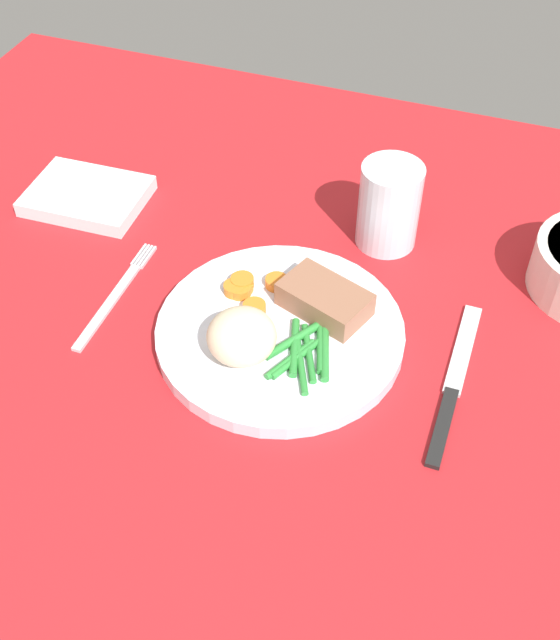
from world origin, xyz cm
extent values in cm
cube|color=red|center=(0.00, 0.00, 1.00)|extent=(120.00, 90.00, 2.00)
cylinder|color=white|center=(-1.33, -3.07, 2.80)|extent=(24.56, 24.56, 1.60)
cube|color=#936047|center=(1.99, 0.79, 4.94)|extent=(9.98, 7.91, 2.68)
ellipsoid|color=beige|center=(-3.54, -7.49, 5.96)|extent=(6.58, 6.65, 4.72)
cylinder|color=orange|center=(-6.95, 1.10, 4.17)|extent=(2.41, 2.41, 1.13)
cylinder|color=orange|center=(-7.35, -0.05, 4.12)|extent=(2.27, 2.27, 1.04)
cylinder|color=orange|center=(-3.66, 2.38, 4.08)|extent=(2.32, 2.32, 0.97)
cylinder|color=orange|center=(-6.52, 0.63, 4.00)|extent=(1.84, 1.84, 0.80)
cylinder|color=orange|center=(-6.76, 0.22, 4.10)|extent=(2.31, 2.31, 1.00)
cylinder|color=orange|center=(-4.43, -1.97, 4.13)|extent=(2.31, 2.31, 1.07)
cylinder|color=#2D8C38|center=(1.20, -6.99, 3.90)|extent=(3.14, 5.55, 0.61)
cylinder|color=#2D8C38|center=(3.98, -5.35, 4.01)|extent=(2.66, 6.21, 0.82)
cylinder|color=#2D8C38|center=(1.08, -6.94, 3.93)|extent=(3.27, 5.97, 0.66)
cylinder|color=#2D8C38|center=(2.49, -5.63, 3.92)|extent=(3.58, 6.75, 0.65)
cylinder|color=#2D8C38|center=(3.24, -4.36, 3.96)|extent=(2.77, 6.68, 0.73)
cylinder|color=#2D8C38|center=(0.79, -4.32, 4.02)|extent=(4.64, 6.87, 0.83)
cylinder|color=#2D8C38|center=(0.99, -5.45, 3.99)|extent=(2.75, 6.95, 0.77)
cylinder|color=#2D8C38|center=(1.65, -6.59, 3.93)|extent=(3.42, 6.27, 0.67)
cylinder|color=#2D8C38|center=(2.02, -6.78, 3.93)|extent=(4.01, 7.63, 0.66)
cube|color=silver|center=(-19.53, -5.07, 2.20)|extent=(1.00, 13.00, 0.40)
cube|color=silver|center=(-20.13, 3.23, 2.20)|extent=(0.24, 3.60, 0.40)
cube|color=silver|center=(-19.73, 3.23, 2.20)|extent=(0.24, 3.60, 0.40)
cube|color=silver|center=(-19.33, 3.23, 2.20)|extent=(0.24, 3.60, 0.40)
cube|color=silver|center=(-18.93, 3.23, 2.20)|extent=(0.24, 3.60, 0.40)
cube|color=black|center=(16.12, -8.57, 2.20)|extent=(1.30, 9.00, 0.64)
cube|color=silver|center=(16.12, 1.43, 2.20)|extent=(1.70, 12.00, 0.40)
cylinder|color=silver|center=(4.75, 15.04, 6.88)|extent=(6.75, 6.75, 9.76)
cylinder|color=silver|center=(4.75, 15.04, 3.81)|extent=(6.21, 6.21, 3.63)
cube|color=white|center=(-30.23, 9.96, 2.89)|extent=(13.81, 10.58, 1.77)
camera|label=1|loc=(16.58, -53.09, 59.80)|focal=44.27mm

